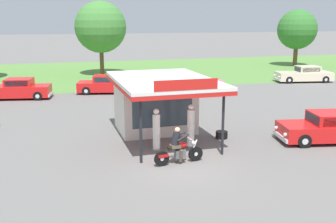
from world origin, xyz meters
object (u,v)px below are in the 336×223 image
at_px(gas_pump_nearside, 156,132).
at_px(parked_car_back_row_right, 304,75).
at_px(bystander_admiring_sedan, 185,92).
at_px(gas_pump_offside, 191,128).
at_px(motorcycle_with_rider, 178,149).
at_px(featured_classic_sedan, 331,128).
at_px(parked_car_back_row_centre_right, 190,84).
at_px(parked_car_back_row_left, 107,85).
at_px(parked_car_back_row_centre, 18,89).
at_px(spare_tire_stack, 222,135).

xyz_separation_m(gas_pump_nearside, parked_car_back_row_right, (18.89, 15.71, -0.22)).
relative_size(parked_car_back_row_right, bystander_admiring_sedan, 3.46).
bearing_deg(bystander_admiring_sedan, gas_pump_offside, -107.58).
relative_size(gas_pump_offside, motorcycle_with_rider, 0.95).
xyz_separation_m(featured_classic_sedan, parked_car_back_row_centre_right, (-2.13, 14.63, 0.00)).
bearing_deg(parked_car_back_row_left, featured_classic_sedan, -62.08).
distance_m(motorcycle_with_rider, parked_car_back_row_centre, 18.20).
distance_m(parked_car_back_row_centre, spare_tire_stack, 17.42).
bearing_deg(gas_pump_nearside, parked_car_back_row_centre, 114.80).
relative_size(motorcycle_with_rider, bystander_admiring_sedan, 1.34).
distance_m(gas_pump_nearside, motorcycle_with_rider, 1.92).
xyz_separation_m(parked_car_back_row_right, spare_tire_stack, (-15.21, -14.76, -0.51)).
distance_m(gas_pump_offside, parked_car_back_row_centre_right, 14.43).
height_order(parked_car_back_row_centre_right, parked_car_back_row_left, parked_car_back_row_centre_right).
xyz_separation_m(parked_car_back_row_centre_right, spare_tire_stack, (-2.80, -12.64, -0.50)).
xyz_separation_m(gas_pump_offside, motorcycle_with_rider, (-1.22, -1.85, -0.30)).
relative_size(gas_pump_offside, parked_car_back_row_centre_right, 0.36).
height_order(featured_classic_sedan, parked_car_back_row_centre_right, parked_car_back_row_centre_right).
bearing_deg(gas_pump_offside, featured_classic_sedan, -8.45).
relative_size(gas_pump_nearside, motorcycle_with_rider, 0.91).
xyz_separation_m(parked_car_back_row_centre, spare_tire_stack, (10.53, -13.87, -0.52)).
distance_m(parked_car_back_row_centre_right, spare_tire_stack, 12.96).
bearing_deg(featured_classic_sedan, bystander_admiring_sedan, 111.14).
bearing_deg(parked_car_back_row_centre_right, gas_pump_offside, -109.51).
distance_m(featured_classic_sedan, parked_car_back_row_right, 19.65).
bearing_deg(featured_classic_sedan, parked_car_back_row_left, 117.92).
distance_m(gas_pump_offside, parked_car_back_row_right, 23.32).
bearing_deg(featured_classic_sedan, motorcycle_with_rider, -174.28).
relative_size(featured_classic_sedan, parked_car_back_row_centre, 1.05).
height_order(gas_pump_nearside, spare_tire_stack, gas_pump_nearside).
height_order(gas_pump_nearside, gas_pump_offside, gas_pump_offside).
distance_m(parked_car_back_row_left, bystander_admiring_sedan, 7.61).
xyz_separation_m(parked_car_back_row_centre_right, parked_car_back_row_left, (-6.54, 1.72, -0.02)).
bearing_deg(parked_car_back_row_right, parked_car_back_row_centre_right, -170.34).
xyz_separation_m(gas_pump_nearside, motorcycle_with_rider, (0.44, -1.85, -0.26)).
relative_size(parked_car_back_row_centre_right, spare_tire_stack, 9.69).
height_order(parked_car_back_row_right, parked_car_back_row_left, parked_car_back_row_right).
relative_size(gas_pump_offside, featured_classic_sedan, 0.39).
bearing_deg(bystander_admiring_sedan, parked_car_back_row_left, 127.85).
relative_size(motorcycle_with_rider, featured_classic_sedan, 0.41).
height_order(parked_car_back_row_centre, spare_tire_stack, parked_car_back_row_centre).
height_order(gas_pump_nearside, featured_classic_sedan, gas_pump_nearside).
bearing_deg(parked_car_back_row_centre, gas_pump_offside, -60.15).
bearing_deg(gas_pump_offside, spare_tire_stack, 25.31).
bearing_deg(parked_car_back_row_centre, spare_tire_stack, -52.80).
xyz_separation_m(gas_pump_offside, featured_classic_sedan, (6.95, -1.03, -0.28)).
distance_m(gas_pump_nearside, featured_classic_sedan, 8.67).
xyz_separation_m(motorcycle_with_rider, parked_car_back_row_left, (-0.50, 17.17, 0.01)).
bearing_deg(spare_tire_stack, bystander_admiring_sedan, 83.66).
relative_size(parked_car_back_row_right, parked_car_back_row_centre, 1.10).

